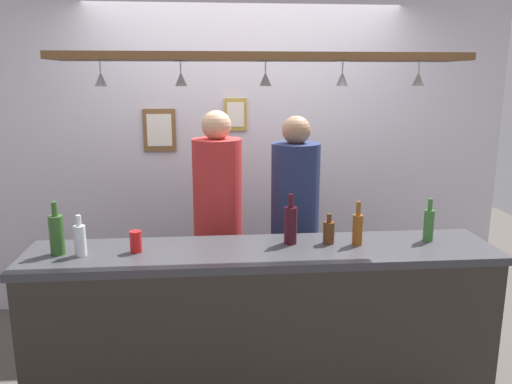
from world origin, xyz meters
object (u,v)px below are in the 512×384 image
(person_left_red_shirt, at_px, (218,209))
(bottle_wine_dark_red, at_px, (291,224))
(picture_frame_crest, at_px, (236,115))
(bottle_beer_green_import, at_px, (429,224))
(bottle_soda_clear, at_px, (80,239))
(bottle_champagne_green, at_px, (57,234))
(picture_frame_caricature, at_px, (159,130))
(person_right_navy_shirt, at_px, (295,211))
(bottle_beer_brown_stubby, at_px, (329,232))
(bottle_beer_amber_tall, at_px, (358,228))
(drink_can, at_px, (136,242))

(person_left_red_shirt, height_order, bottle_wine_dark_red, person_left_red_shirt)
(person_left_red_shirt, height_order, picture_frame_crest, picture_frame_crest)
(bottle_beer_green_import, bearing_deg, bottle_soda_clear, -177.73)
(bottle_champagne_green, bearing_deg, picture_frame_caricature, 72.23)
(person_right_navy_shirt, xyz_separation_m, bottle_beer_brown_stubby, (0.10, -0.61, 0.03))
(person_left_red_shirt, height_order, picture_frame_caricature, person_left_red_shirt)
(bottle_wine_dark_red, bearing_deg, bottle_beer_green_import, -1.70)
(picture_frame_crest, bearing_deg, bottle_wine_dark_red, -79.14)
(picture_frame_caricature, bearing_deg, bottle_champagne_green, -107.77)
(bottle_wine_dark_red, height_order, bottle_beer_green_import, bottle_wine_dark_red)
(person_right_navy_shirt, height_order, picture_frame_caricature, picture_frame_caricature)
(person_right_navy_shirt, xyz_separation_m, picture_frame_caricature, (-1.00, 0.73, 0.50))
(bottle_beer_brown_stubby, height_order, picture_frame_caricature, picture_frame_caricature)
(bottle_beer_brown_stubby, distance_m, bottle_wine_dark_red, 0.23)
(bottle_soda_clear, height_order, bottle_wine_dark_red, bottle_wine_dark_red)
(bottle_champagne_green, relative_size, bottle_wine_dark_red, 1.00)
(bottle_soda_clear, xyz_separation_m, picture_frame_caricature, (0.31, 1.43, 0.45))
(person_left_red_shirt, relative_size, bottle_soda_clear, 7.47)
(bottle_beer_brown_stubby, xyz_separation_m, bottle_champagne_green, (-1.54, -0.05, 0.05))
(bottle_champagne_green, height_order, picture_frame_caricature, picture_frame_caricature)
(person_left_red_shirt, relative_size, bottle_beer_amber_tall, 6.61)
(person_right_navy_shirt, bearing_deg, bottle_soda_clear, -151.90)
(person_left_red_shirt, relative_size, picture_frame_caricature, 5.06)
(person_right_navy_shirt, relative_size, bottle_beer_green_import, 6.46)
(bottle_soda_clear, distance_m, drink_can, 0.30)
(bottle_soda_clear, distance_m, picture_frame_crest, 1.80)
(picture_frame_caricature, bearing_deg, bottle_wine_dark_red, -56.64)
(bottle_beer_amber_tall, bearing_deg, picture_frame_crest, 114.94)
(person_right_navy_shirt, xyz_separation_m, drink_can, (-1.01, -0.67, 0.02))
(bottle_beer_brown_stubby, bearing_deg, person_right_navy_shirt, 99.27)
(bottle_beer_brown_stubby, distance_m, drink_can, 1.12)
(bottle_beer_brown_stubby, relative_size, drink_can, 1.48)
(bottle_champagne_green, distance_m, drink_can, 0.43)
(person_right_navy_shirt, bearing_deg, bottle_beer_amber_tall, -68.16)
(person_left_red_shirt, xyz_separation_m, person_right_navy_shirt, (0.54, 0.00, -0.03))
(person_right_navy_shirt, xyz_separation_m, picture_frame_crest, (-0.38, 0.73, 0.63))
(person_right_navy_shirt, bearing_deg, picture_frame_caricature, 143.90)
(bottle_beer_amber_tall, xyz_separation_m, picture_frame_caricature, (-1.26, 1.38, 0.45))
(drink_can, xyz_separation_m, picture_frame_caricature, (0.02, 1.39, 0.48))
(person_right_navy_shirt, relative_size, picture_frame_crest, 6.46)
(picture_frame_crest, xyz_separation_m, picture_frame_caricature, (-0.62, 0.00, -0.12))
(person_right_navy_shirt, height_order, bottle_beer_amber_tall, person_right_navy_shirt)
(person_right_navy_shirt, relative_size, bottle_beer_amber_tall, 6.46)
(person_right_navy_shirt, relative_size, bottle_wine_dark_red, 5.60)
(person_left_red_shirt, distance_m, bottle_champagne_green, 1.12)
(bottle_beer_brown_stubby, xyz_separation_m, drink_can, (-1.11, -0.05, -0.01))
(bottle_beer_brown_stubby, distance_m, bottle_beer_green_import, 0.61)
(person_left_red_shirt, distance_m, picture_frame_caricature, 0.98)
(bottle_beer_brown_stubby, height_order, bottle_champagne_green, bottle_champagne_green)
(person_left_red_shirt, height_order, bottle_soda_clear, person_left_red_shirt)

